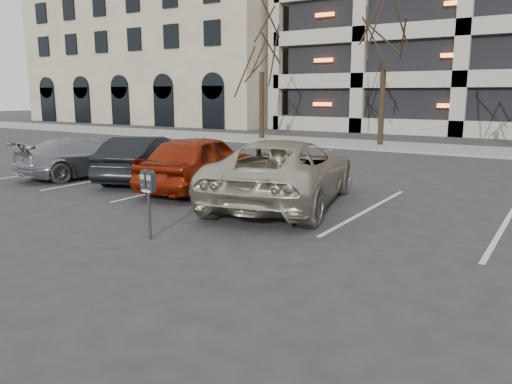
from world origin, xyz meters
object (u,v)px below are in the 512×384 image
Objects in this scene: suv_silver at (284,172)px; parking_meter at (148,187)px; tree_b at (386,19)px; car_silver at (87,156)px; car_dark at (144,158)px; tree_a at (262,29)px; car_red at (200,162)px.

parking_meter is at bearing 68.07° from suv_silver.
car_silver is at bearing -109.42° from tree_b.
suv_silver is 5.29m from car_dark.
suv_silver is at bearing -80.24° from tree_b.
tree_a is at bearing -94.42° from car_dark.
tree_b is (7.00, 0.00, -0.01)m from tree_a.
car_silver is at bearing 153.46° from parking_meter.
car_red reaches higher than car_dark.
tree_b reaches higher than parking_meter.
car_silver is (-6.75, 4.12, -0.32)m from parking_meter.
car_dark is at bearing -72.82° from tree_a.
parking_meter is 7.92m from car_silver.
tree_b is 2.05× the size of car_dark.
tree_a is at bearing 180.00° from tree_b.
car_silver is (-4.91, -13.93, -5.47)m from tree_b.
parking_meter is 6.53m from car_dark.
car_dark reaches higher than parking_meter.
parking_meter is at bearing -63.90° from tree_a.
car_silver is at bearing -9.88° from car_dark.
tree_b is 1.40× the size of suv_silver.
car_red is 1.09× the size of car_dark.
parking_meter is 4.89m from car_red.
tree_b reaches higher than car_dark.
parking_meter is 0.28× the size of car_red.
tree_a reaches higher than car_silver.
suv_silver is at bearing 86.35° from parking_meter.
car_silver is (-7.34, 0.19, -0.14)m from suv_silver.
suv_silver is at bearing 151.63° from car_dark.
car_dark is (-2.83, -13.50, -5.43)m from tree_b.
tree_b is 15.29m from suv_silver.
suv_silver is 1.37× the size of car_silver.
tree_a is at bearing -69.71° from suv_silver.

